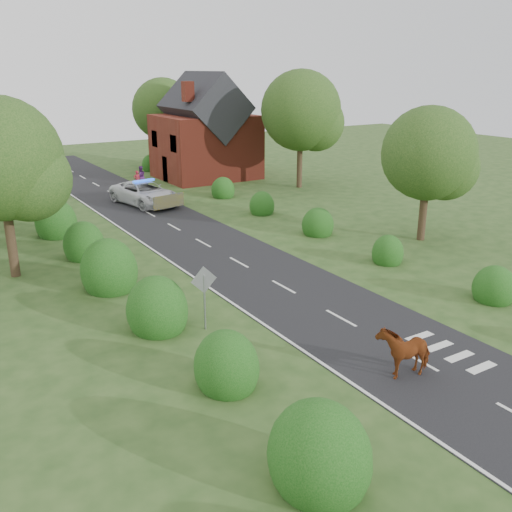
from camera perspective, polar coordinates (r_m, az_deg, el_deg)
ground at (r=22.96m, az=8.49°, el=-6.20°), size 120.00×120.00×0.00m
road at (r=34.98m, az=-7.53°, el=2.51°), size 6.00×70.00×0.02m
road_markings at (r=32.54m, az=-8.56°, el=1.28°), size 4.96×70.00×0.01m
hedgerow_left at (r=29.67m, az=-16.35°, el=0.51°), size 2.75×50.41×3.00m
hedgerow_right at (r=34.94m, az=4.97°, el=3.51°), size 2.10×45.78×2.10m
tree_left_a at (r=28.18m, az=-23.66°, el=8.42°), size 5.74×5.60×8.38m
tree_right_a at (r=33.39m, az=17.28°, el=9.42°), size 5.33×5.20×7.56m
tree_right_b at (r=47.03m, az=4.91°, el=13.99°), size 6.56×6.40×9.40m
tree_right_c at (r=58.47m, az=-8.96°, el=14.09°), size 6.15×6.00×8.58m
road_sign at (r=21.27m, az=-5.21°, el=-3.27°), size 1.06×0.08×2.53m
house at (r=51.62m, az=-5.09°, el=11.97°), size 8.00×7.40×9.17m
cow at (r=19.26m, az=14.57°, el=-9.36°), size 2.08×1.29×1.39m
police_van at (r=42.09m, az=-11.08°, el=6.18°), size 3.88×6.44×1.81m
pedestrian_red at (r=47.48m, az=-11.79°, el=7.44°), size 0.59×0.41×1.57m
pedestrian_purple at (r=48.31m, az=-11.46°, el=7.77°), size 0.88×0.70×1.78m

